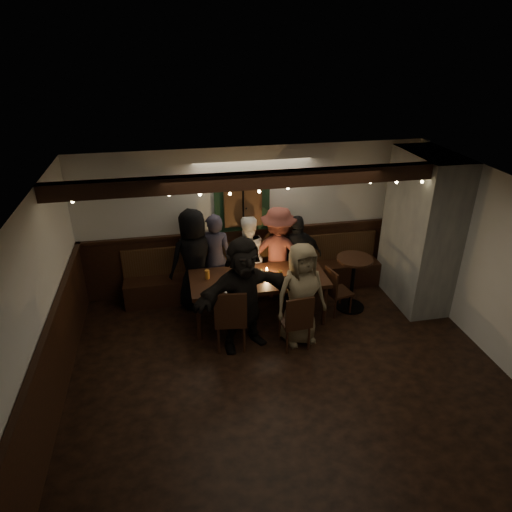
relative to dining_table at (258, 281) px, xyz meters
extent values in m
cube|color=black|center=(0.12, -1.40, -0.71)|extent=(6.00, 5.00, 0.01)
cube|color=black|center=(0.12, -1.40, 1.90)|extent=(6.00, 5.00, 0.01)
cube|color=white|center=(0.12, 1.11, 0.59)|extent=(6.00, 0.01, 2.60)
cube|color=white|center=(-2.88, -1.40, 0.59)|extent=(0.01, 5.00, 2.60)
cube|color=white|center=(3.13, -1.40, 0.59)|extent=(0.01, 5.00, 2.60)
cube|color=black|center=(0.12, 1.08, -0.16)|extent=(6.00, 0.05, 1.10)
cube|color=black|center=(-2.85, -1.40, -0.16)|extent=(0.05, 5.00, 1.10)
cube|color=slate|center=(2.77, 0.10, 0.59)|extent=(0.70, 1.40, 2.60)
cube|color=black|center=(0.12, 0.83, -0.48)|extent=(4.60, 0.45, 0.45)
cube|color=#452711|center=(0.12, 1.01, -0.01)|extent=(4.60, 0.06, 0.50)
cube|color=#17321D|center=(-0.08, 1.04, 0.94)|extent=(0.95, 0.04, 1.00)
cube|color=#452711|center=(-0.08, 0.98, 0.94)|extent=(0.64, 0.12, 0.76)
cube|color=black|center=(0.12, -0.40, 1.78)|extent=(6.00, 0.16, 0.22)
sphere|color=#FFE599|center=(-2.48, -0.42, 1.65)|extent=(0.04, 0.04, 0.04)
sphere|color=#FFE599|center=(-2.08, -0.42, 1.68)|extent=(0.04, 0.04, 0.04)
sphere|color=#FFE599|center=(-1.68, -0.42, 1.68)|extent=(0.04, 0.04, 0.04)
sphere|color=#FFE599|center=(-1.28, -0.42, 1.67)|extent=(0.04, 0.04, 0.04)
sphere|color=#FFE599|center=(-0.88, -0.42, 1.64)|extent=(0.04, 0.04, 0.04)
sphere|color=#FFE599|center=(-0.48, -0.42, 1.62)|extent=(0.04, 0.04, 0.04)
sphere|color=#FFE599|center=(-0.08, -0.42, 1.63)|extent=(0.04, 0.04, 0.04)
sphere|color=#FFE599|center=(0.32, -0.42, 1.65)|extent=(0.04, 0.04, 0.04)
sphere|color=#FFE599|center=(0.72, -0.42, 1.68)|extent=(0.04, 0.04, 0.04)
sphere|color=#FFE599|center=(1.12, -0.42, 1.68)|extent=(0.04, 0.04, 0.04)
sphere|color=#FFE599|center=(1.52, -0.42, 1.66)|extent=(0.04, 0.04, 0.04)
sphere|color=#FFE599|center=(1.92, -0.42, 1.64)|extent=(0.04, 0.04, 0.04)
sphere|color=#FFE599|center=(2.32, -0.42, 1.62)|extent=(0.04, 0.04, 0.04)
sphere|color=#FFE599|center=(2.72, -0.42, 1.63)|extent=(0.04, 0.04, 0.04)
cube|color=black|center=(0.00, 0.00, 0.03)|extent=(2.17, 0.93, 0.06)
cylinder|color=black|center=(-1.00, -0.38, -0.35)|extent=(0.07, 0.07, 0.71)
cylinder|color=black|center=(-1.00, 0.38, -0.35)|extent=(0.07, 0.07, 0.71)
cylinder|color=black|center=(1.00, -0.38, -0.35)|extent=(0.07, 0.07, 0.71)
cylinder|color=black|center=(1.00, 0.38, -0.35)|extent=(0.07, 0.07, 0.71)
cylinder|color=#BF7226|center=(-0.80, 0.12, 0.14)|extent=(0.07, 0.07, 0.14)
cylinder|color=#BF7226|center=(-0.43, -0.20, 0.14)|extent=(0.07, 0.07, 0.14)
cylinder|color=silver|center=(-0.11, 0.14, 0.14)|extent=(0.07, 0.07, 0.14)
cylinder|color=#BF7226|center=(0.32, -0.12, 0.14)|extent=(0.07, 0.07, 0.14)
cylinder|color=silver|center=(0.64, 0.26, 0.14)|extent=(0.07, 0.07, 0.14)
cylinder|color=#BF7226|center=(0.81, -0.10, 0.14)|extent=(0.07, 0.07, 0.14)
cylinder|color=white|center=(-0.48, -0.31, 0.07)|extent=(0.27, 0.27, 0.02)
cube|color=#B2B2B7|center=(0.00, -0.05, 0.09)|extent=(0.16, 0.10, 0.05)
cylinder|color=#990C0C|center=(-0.03, -0.05, 0.15)|extent=(0.04, 0.04, 0.16)
cylinder|color=gold|center=(0.03, -0.05, 0.15)|extent=(0.04, 0.04, 0.16)
cylinder|color=silver|center=(0.15, 0.05, 0.11)|extent=(0.05, 0.05, 0.08)
sphere|color=#FFB24C|center=(0.15, 0.05, 0.17)|extent=(0.03, 0.03, 0.03)
cube|color=black|center=(-0.54, -0.63, -0.23)|extent=(0.51, 0.51, 0.04)
cube|color=black|center=(-0.57, -0.84, 0.05)|extent=(0.46, 0.10, 0.53)
cylinder|color=black|center=(-0.34, -0.46, -0.48)|extent=(0.04, 0.04, 0.45)
cylinder|color=black|center=(-0.38, -0.84, -0.48)|extent=(0.04, 0.04, 0.45)
cylinder|color=black|center=(-0.71, -0.42, -0.48)|extent=(0.04, 0.04, 0.45)
cylinder|color=black|center=(-0.75, -0.79, -0.48)|extent=(0.04, 0.04, 0.45)
cube|color=black|center=(0.39, -0.81, -0.28)|extent=(0.45, 0.45, 0.04)
cube|color=black|center=(0.40, -1.00, -0.02)|extent=(0.42, 0.07, 0.48)
cylinder|color=black|center=(0.54, -0.63, -0.50)|extent=(0.04, 0.04, 0.41)
cylinder|color=black|center=(0.57, -0.97, -0.50)|extent=(0.04, 0.04, 0.41)
cylinder|color=black|center=(0.20, -0.65, -0.50)|extent=(0.04, 0.04, 0.41)
cylinder|color=black|center=(0.23, -0.99, -0.50)|extent=(0.04, 0.04, 0.41)
cube|color=black|center=(1.35, -0.07, -0.32)|extent=(0.44, 0.44, 0.04)
cube|color=black|center=(1.19, -0.11, -0.09)|extent=(0.11, 0.37, 0.43)
cylinder|color=black|center=(1.53, -0.19, -0.52)|extent=(0.03, 0.03, 0.37)
cylinder|color=black|center=(1.24, -0.25, -0.52)|extent=(0.03, 0.03, 0.37)
cylinder|color=black|center=(1.47, 0.11, -0.52)|extent=(0.03, 0.03, 0.37)
cylinder|color=black|center=(1.17, 0.05, -0.52)|extent=(0.03, 0.03, 0.37)
cylinder|color=black|center=(1.62, 0.01, -0.69)|extent=(0.48, 0.48, 0.03)
cylinder|color=black|center=(1.62, 0.01, -0.24)|extent=(0.07, 0.07, 0.93)
cylinder|color=black|center=(1.62, 0.01, 0.22)|extent=(0.60, 0.60, 0.04)
imported|color=black|center=(-0.96, 0.65, 0.16)|extent=(0.98, 0.80, 1.73)
imported|color=#282535|center=(-0.61, 0.72, 0.10)|extent=(0.65, 0.49, 1.62)
imported|color=white|center=(-0.05, 0.76, 0.05)|extent=(0.86, 0.75, 1.51)
imported|color=brown|center=(0.48, 0.66, 0.13)|extent=(1.23, 0.96, 1.67)
imported|color=black|center=(0.81, 0.63, 0.05)|extent=(0.90, 0.41, 1.51)
imported|color=black|center=(-0.35, -0.65, 0.18)|extent=(1.72, 0.95, 1.77)
imported|color=#79684A|center=(0.50, -0.68, 0.10)|extent=(0.87, 0.64, 1.61)
camera|label=1|loc=(-1.25, -6.20, 3.60)|focal=32.00mm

